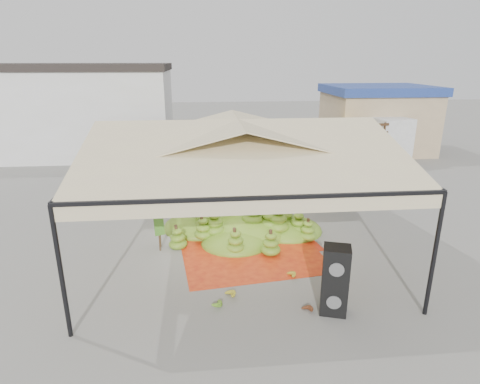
{
  "coord_description": "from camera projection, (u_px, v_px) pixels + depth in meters",
  "views": [
    {
      "loc": [
        -1.07,
        -11.52,
        5.66
      ],
      "look_at": [
        0.2,
        1.5,
        1.3
      ],
      "focal_mm": 30.0,
      "sensor_mm": 36.0,
      "label": 1
    }
  ],
  "objects": [
    {
      "name": "truck_right",
      "position": [
        350.0,
        137.0,
        22.21
      ],
      "size": [
        7.71,
        3.98,
        2.52
      ],
      "rotation": [
        0.0,
        0.0,
        0.21
      ],
      "color": "#462A17",
      "rests_on": "ground"
    },
    {
      "name": "vendor",
      "position": [
        238.0,
        192.0,
        15.13
      ],
      "size": [
        0.75,
        0.63,
        1.76
      ],
      "primitive_type": "imported",
      "rotation": [
        0.0,
        0.0,
        2.77
      ],
      "color": "gray",
      "rests_on": "ground"
    },
    {
      "name": "hand_yellow_a",
      "position": [
        289.0,
        274.0,
        10.88
      ],
      "size": [
        0.54,
        0.47,
        0.22
      ],
      "primitive_type": "ellipsoid",
      "rotation": [
        0.0,
        0.0,
        0.19
      ],
      "color": "gold",
      "rests_on": "ground"
    },
    {
      "name": "hand_red_b",
      "position": [
        306.0,
        309.0,
        9.38
      ],
      "size": [
        0.53,
        0.51,
        0.19
      ],
      "primitive_type": "ellipsoid",
      "rotation": [
        0.0,
        0.0,
        0.6
      ],
      "color": "#602B16",
      "rests_on": "ground"
    },
    {
      "name": "truck_left",
      "position": [
        182.0,
        149.0,
        19.63
      ],
      "size": [
        7.21,
        3.57,
        2.37
      ],
      "rotation": [
        0.0,
        0.0,
        -0.18
      ],
      "color": "#4B2719",
      "rests_on": "ground"
    },
    {
      "name": "hand_red_a",
      "position": [
        334.0,
        274.0,
        10.85
      ],
      "size": [
        0.55,
        0.48,
        0.22
      ],
      "primitive_type": "ellipsoid",
      "rotation": [
        0.0,
        0.0,
        0.18
      ],
      "color": "maroon",
      "rests_on": "ground"
    },
    {
      "name": "building_white",
      "position": [
        52.0,
        110.0,
        24.21
      ],
      "size": [
        14.3,
        6.3,
        5.4
      ],
      "color": "silver",
      "rests_on": "ground"
    },
    {
      "name": "building_tan",
      "position": [
        376.0,
        119.0,
        25.31
      ],
      "size": [
        6.3,
        5.3,
        4.1
      ],
      "color": "tan",
      "rests_on": "ground"
    },
    {
      "name": "hanging_bunches",
      "position": [
        235.0,
        158.0,
        12.89
      ],
      "size": [
        4.74,
        0.24,
        0.2
      ],
      "color": "#387718",
      "rests_on": "ground"
    },
    {
      "name": "banana_leaves",
      "position": [
        153.0,
        248.0,
        12.62
      ],
      "size": [
        0.96,
        1.36,
        3.7
      ],
      "primitive_type": null,
      "color": "#326D1D",
      "rests_on": "ground"
    },
    {
      "name": "ground",
      "position": [
        238.0,
        246.0,
        12.77
      ],
      "size": [
        90.0,
        90.0,
        0.0
      ],
      "primitive_type": "plane",
      "color": "slate",
      "rests_on": "ground"
    },
    {
      "name": "tarp_left",
      "position": [
        249.0,
        250.0,
        12.49
      ],
      "size": [
        4.6,
        4.43,
        0.01
      ],
      "primitive_type": "cube",
      "rotation": [
        0.0,
        0.0,
        0.13
      ],
      "color": "#E64D15",
      "rests_on": "ground"
    },
    {
      "name": "canopy_tent",
      "position": [
        238.0,
        144.0,
        11.73
      ],
      "size": [
        8.1,
        8.1,
        4.0
      ],
      "color": "black",
      "rests_on": "ground"
    },
    {
      "name": "hand_yellow_b",
      "position": [
        228.0,
        294.0,
        9.95
      ],
      "size": [
        0.63,
        0.58,
        0.23
      ],
      "primitive_type": "ellipsoid",
      "rotation": [
        0.0,
        0.0,
        0.42
      ],
      "color": "gold",
      "rests_on": "ground"
    },
    {
      "name": "banana_heap",
      "position": [
        245.0,
        213.0,
        13.76
      ],
      "size": [
        6.77,
        6.06,
        1.23
      ],
      "primitive_type": "ellipsoid",
      "rotation": [
        0.0,
        0.0,
        0.27
      ],
      "color": "#58821B",
      "rests_on": "ground"
    },
    {
      "name": "tarp_right",
      "position": [
        245.0,
        232.0,
        13.76
      ],
      "size": [
        4.69,
        4.84,
        0.01
      ],
      "primitive_type": "cube",
      "rotation": [
        0.0,
        0.0,
        0.2
      ],
      "color": "red",
      "rests_on": "ground"
    },
    {
      "name": "hand_green",
      "position": [
        214.0,
        301.0,
        9.64
      ],
      "size": [
        0.62,
        0.58,
        0.22
      ],
      "primitive_type": "ellipsoid",
      "rotation": [
        0.0,
        0.0,
        -0.48
      ],
      "color": "#4B801A",
      "rests_on": "ground"
    },
    {
      "name": "speaker_stack",
      "position": [
        335.0,
        280.0,
        9.19
      ],
      "size": [
        0.73,
        0.68,
        1.67
      ],
      "rotation": [
        0.0,
        0.0,
        -0.31
      ],
      "color": "black",
      "rests_on": "ground"
    }
  ]
}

